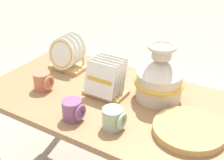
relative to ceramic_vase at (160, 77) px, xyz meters
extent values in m
cube|color=olive|center=(-0.21, -0.13, -0.15)|extent=(1.43, 0.78, 0.03)
cylinder|color=olive|center=(-0.88, 0.21, -0.50)|extent=(0.06, 0.06, 0.67)
cylinder|color=beige|center=(0.00, 0.00, -0.05)|extent=(0.24, 0.24, 0.15)
cone|color=beige|center=(0.00, 0.00, 0.07)|extent=(0.24, 0.24, 0.09)
cylinder|color=beige|center=(0.00, 0.00, 0.14)|extent=(0.10, 0.10, 0.06)
torus|color=beige|center=(0.00, 0.00, 0.17)|extent=(0.15, 0.15, 0.02)
torus|color=gold|center=(0.00, 0.00, -0.03)|extent=(0.27, 0.27, 0.02)
cube|color=tan|center=(-0.64, 0.03, -0.12)|extent=(0.23, 0.14, 0.02)
cylinder|color=tan|center=(-0.72, 0.09, -0.07)|extent=(0.01, 0.01, 0.08)
cylinder|color=tan|center=(-0.56, 0.09, -0.07)|extent=(0.01, 0.01, 0.08)
cylinder|color=silver|center=(-0.64, -0.03, -0.01)|extent=(0.20, 0.06, 0.19)
torus|color=gold|center=(-0.64, -0.03, -0.01)|extent=(0.17, 0.06, 0.17)
cylinder|color=silver|center=(-0.64, 0.01, -0.01)|extent=(0.20, 0.06, 0.19)
cylinder|color=silver|center=(-0.64, 0.05, -0.01)|extent=(0.20, 0.06, 0.19)
cylinder|color=silver|center=(-0.64, 0.09, -0.01)|extent=(0.20, 0.06, 0.19)
cube|color=tan|center=(-0.26, -0.11, -0.12)|extent=(0.23, 0.14, 0.02)
cylinder|color=tan|center=(-0.34, -0.06, -0.07)|extent=(0.01, 0.01, 0.08)
cylinder|color=tan|center=(-0.19, -0.06, -0.07)|extent=(0.01, 0.01, 0.08)
cube|color=silver|center=(-0.26, -0.17, -0.01)|extent=(0.18, 0.06, 0.18)
cube|color=silver|center=(-0.26, -0.14, -0.01)|extent=(0.18, 0.06, 0.18)
cube|color=silver|center=(-0.26, -0.11, -0.01)|extent=(0.18, 0.06, 0.18)
cube|color=silver|center=(-0.26, -0.08, -0.01)|extent=(0.18, 0.06, 0.18)
cube|color=silver|center=(-0.26, -0.05, -0.01)|extent=(0.18, 0.06, 0.18)
cube|color=gold|center=(-0.26, -0.18, -0.01)|extent=(0.15, 0.01, 0.02)
cylinder|color=tan|center=(0.25, -0.21, -0.12)|extent=(0.33, 0.33, 0.01)
cylinder|color=tan|center=(0.25, -0.21, -0.11)|extent=(0.33, 0.33, 0.01)
cylinder|color=tan|center=(0.25, -0.21, -0.11)|extent=(0.33, 0.33, 0.01)
cylinder|color=tan|center=(0.25, -0.21, -0.10)|extent=(0.33, 0.33, 0.01)
cylinder|color=#B76647|center=(-0.60, -0.25, -0.08)|extent=(0.10, 0.10, 0.10)
torus|color=#B76647|center=(-0.55, -0.25, -0.07)|extent=(0.02, 0.08, 0.08)
cylinder|color=#9EB28E|center=(-0.08, -0.35, -0.08)|extent=(0.10, 0.10, 0.10)
torus|color=#9EB28E|center=(-0.03, -0.35, -0.07)|extent=(0.02, 0.08, 0.08)
cylinder|color=#7A4770|center=(-0.28, -0.40, -0.08)|extent=(0.10, 0.10, 0.10)
torus|color=#7A4770|center=(-0.23, -0.40, -0.07)|extent=(0.02, 0.08, 0.08)
camera|label=1|loc=(0.54, -1.36, 0.77)|focal=50.00mm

